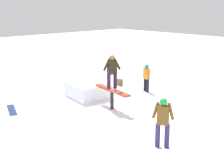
# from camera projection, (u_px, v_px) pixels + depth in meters

# --- Properties ---
(ground_plane) EXTENTS (60.00, 60.00, 0.00)m
(ground_plane) POSITION_uv_depth(u_px,v_px,m) (112.00, 109.00, 12.65)
(ground_plane) COLOR white
(rail_feature) EXTENTS (2.11, 0.58, 0.83)m
(rail_feature) POSITION_uv_depth(u_px,v_px,m) (112.00, 92.00, 12.50)
(rail_feature) COLOR black
(rail_feature) RESTS_ON ground
(snow_kicker_ramp) EXTENTS (2.00, 1.74, 0.67)m
(snow_kicker_ramp) POSITION_uv_depth(u_px,v_px,m) (87.00, 90.00, 14.14)
(snow_kicker_ramp) COLOR white
(snow_kicker_ramp) RESTS_ON ground
(main_rider_on_rail) EXTENTS (1.37, 0.75, 1.39)m
(main_rider_on_rail) POSITION_uv_depth(u_px,v_px,m) (112.00, 72.00, 12.32)
(main_rider_on_rail) COLOR #EF7263
(main_rider_on_rail) RESTS_ON rail_feature
(bystander_brown) EXTENTS (0.59, 0.44, 1.52)m
(bystander_brown) POSITION_uv_depth(u_px,v_px,m) (163.00, 120.00, 9.08)
(bystander_brown) COLOR navy
(bystander_brown) RESTS_ON ground
(bystander_orange) EXTENTS (0.60, 0.28, 1.36)m
(bystander_orange) POSITION_uv_depth(u_px,v_px,m) (147.00, 76.00, 14.99)
(bystander_orange) COLOR black
(bystander_orange) RESTS_ON ground
(loose_snowboard_navy) EXTENTS (1.38, 0.73, 0.02)m
(loose_snowboard_navy) POSITION_uv_depth(u_px,v_px,m) (12.00, 110.00, 12.49)
(loose_snowboard_navy) COLOR navy
(loose_snowboard_navy) RESTS_ON ground
(backpack_on_snow) EXTENTS (0.35, 0.30, 0.34)m
(backpack_on_snow) POSITION_uv_depth(u_px,v_px,m) (120.00, 82.00, 16.28)
(backpack_on_snow) COLOR brown
(backpack_on_snow) RESTS_ON ground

